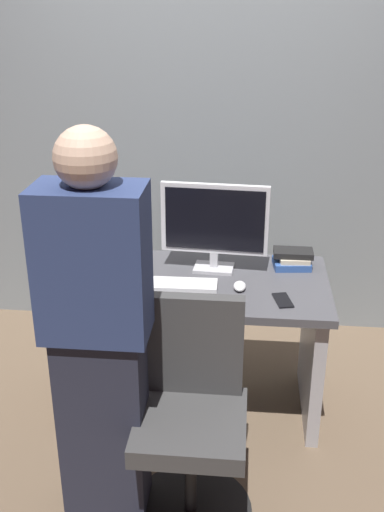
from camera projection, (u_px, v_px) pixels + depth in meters
name	position (u px, v px, depth m)	size (l,w,h in m)	color
ground_plane	(193.00, 400.00, 3.31)	(9.00, 9.00, 0.00)	brown
wall_back	(209.00, 92.00, 3.59)	(6.40, 0.10, 3.00)	gray
desk	(193.00, 320.00, 3.11)	(1.34, 0.71, 0.73)	#4C4C51
office_chair	(192.00, 423.00, 2.48)	(0.52, 0.52, 0.94)	black
person_at_desk	(98.00, 335.00, 2.31)	(0.40, 0.24, 1.64)	#262838
monitor	(215.00, 223.00, 3.03)	(0.54, 0.15, 0.46)	silver
keyboard	(173.00, 284.00, 2.95)	(0.43, 0.13, 0.02)	white
mouse	(240.00, 286.00, 2.92)	(0.06, 0.10, 0.03)	white
cup_near_keyboard	(120.00, 273.00, 2.99)	(0.07, 0.07, 0.09)	white
cup_by_monitor	(101.00, 260.00, 3.14)	(0.08, 0.08, 0.08)	#D84C3F
book_stack	(293.00, 259.00, 3.15)	(0.21, 0.17, 0.09)	#3359A5
cell_phone	(283.00, 300.00, 2.81)	(0.07, 0.14, 0.01)	black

